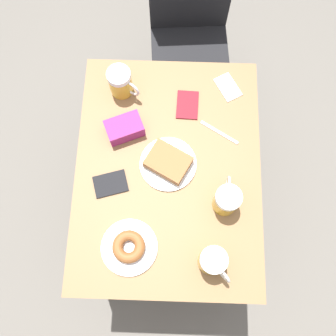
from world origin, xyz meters
name	(u,v)px	position (x,y,z in m)	size (l,w,h in m)	color
ground_plane	(168,207)	(0.00, 0.00, 0.00)	(8.00, 8.00, 0.00)	#666059
table	(168,175)	(0.00, 0.00, 0.68)	(0.72, 0.97, 0.75)	olive
chair	(190,30)	(0.09, 0.81, 0.53)	(0.43, 0.43, 0.88)	black
plate_with_cake	(169,163)	(0.00, 0.02, 0.77)	(0.22, 0.22, 0.05)	silver
plate_with_donut	(129,247)	(-0.13, -0.30, 0.77)	(0.21, 0.21, 0.05)	silver
beer_mug_left	(227,200)	(0.22, -0.13, 0.82)	(0.09, 0.14, 0.13)	gold
beer_mug_center	(213,261)	(0.17, -0.35, 0.82)	(0.11, 0.12, 0.13)	gold
beer_mug_right	(121,82)	(-0.20, 0.34, 0.82)	(0.13, 0.10, 0.13)	gold
napkin_folded	(228,87)	(0.24, 0.37, 0.75)	(0.12, 0.14, 0.00)	white
fork	(219,132)	(0.20, 0.16, 0.75)	(0.15, 0.10, 0.00)	silver
passport_near_edge	(187,105)	(0.07, 0.28, 0.76)	(0.09, 0.13, 0.01)	maroon
passport_far_edge	(111,184)	(-0.22, -0.07, 0.76)	(0.15, 0.12, 0.01)	black
blue_pouch	(124,128)	(-0.18, 0.15, 0.78)	(0.17, 0.14, 0.06)	#8C2366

